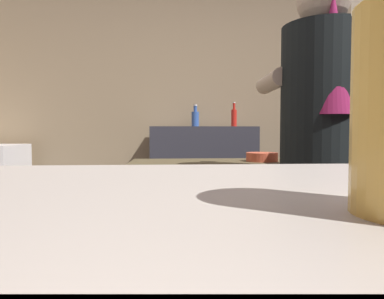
{
  "coord_description": "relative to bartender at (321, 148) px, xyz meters",
  "views": [
    {
      "loc": [
        -0.47,
        -1.28,
        1.07
      ],
      "look_at": [
        -0.44,
        -0.75,
        1.05
      ],
      "focal_mm": 32.74,
      "sensor_mm": 36.0,
      "label": 1
    }
  ],
  "objects": [
    {
      "name": "chefs_knife",
      "position": [
        0.28,
        0.41,
        -0.1
      ],
      "size": [
        0.24,
        0.09,
        0.01
      ],
      "primitive_type": "cube",
      "rotation": [
        0.0,
        0.0,
        -0.26
      ],
      "color": "silver",
      "rests_on": "prep_counter"
    },
    {
      "name": "prep_counter",
      "position": [
        0.18,
        0.46,
        -0.55
      ],
      "size": [
        2.1,
        0.6,
        0.91
      ],
      "primitive_type": "cube",
      "color": "#4C412A",
      "rests_on": "ground"
    },
    {
      "name": "mixing_bowl",
      "position": [
        -0.12,
        0.52,
        -0.08
      ],
      "size": [
        0.18,
        0.18,
        0.05
      ],
      "primitive_type": "cylinder",
      "color": "#CB5337",
      "rests_on": "prep_counter"
    },
    {
      "name": "bottle_hot_sauce",
      "position": [
        -0.4,
        1.85,
        0.2
      ],
      "size": [
        0.07,
        0.07,
        0.21
      ],
      "color": "#3356A1",
      "rests_on": "back_shelf"
    },
    {
      "name": "bottle_soy",
      "position": [
        -0.05,
        1.75,
        0.2
      ],
      "size": [
        0.05,
        0.05,
        0.23
      ],
      "color": "red",
      "rests_on": "back_shelf"
    },
    {
      "name": "wall_back",
      "position": [
        -0.17,
        2.03,
        0.34
      ],
      "size": [
        5.2,
        0.1,
        2.7
      ],
      "primitive_type": "cube",
      "color": "#907A5B",
      "rests_on": "ground"
    },
    {
      "name": "bartender",
      "position": [
        0.0,
        0.0,
        0.0
      ],
      "size": [
        0.43,
        0.52,
        1.74
      ],
      "rotation": [
        0.0,
        0.0,
        1.54
      ],
      "color": "#2F3130",
      "rests_on": "ground"
    },
    {
      "name": "back_shelf",
      "position": [
        -0.34,
        1.75,
        -0.45
      ],
      "size": [
        0.96,
        0.36,
        1.12
      ],
      "primitive_type": "cube",
      "color": "#303039",
      "rests_on": "ground"
    }
  ]
}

